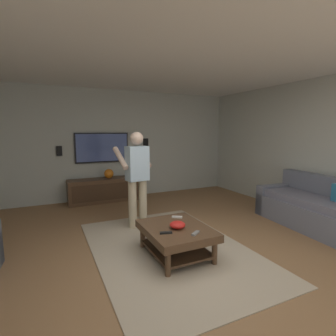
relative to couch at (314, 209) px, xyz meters
name	(u,v)px	position (x,y,z in m)	size (l,w,h in m)	color
ground_plane	(194,267)	(-0.29, 2.59, -0.32)	(9.11, 9.11, 0.00)	olive
wall_back_tv	(114,145)	(3.55, 2.59, 1.00)	(0.10, 6.40, 2.64)	#B2B7AD
ceiling_slab	(197,33)	(-0.29, 2.59, 2.38)	(7.79, 6.40, 0.10)	white
area_rug	(170,249)	(0.27, 2.65, -0.31)	(3.02, 2.02, 0.01)	tan
couch	(314,209)	(0.00, 0.00, 0.00)	(1.97, 1.02, 0.87)	slate
coffee_table	(176,234)	(0.07, 2.65, -0.02)	(1.00, 0.80, 0.40)	#513823
media_console	(106,190)	(3.22, 2.91, -0.04)	(0.45, 1.70, 0.55)	#513823
tv	(102,148)	(3.46, 2.91, 0.94)	(0.05, 1.26, 0.71)	black
person_standing	(137,174)	(1.32, 2.76, 0.61)	(0.59, 0.60, 1.64)	#C6B793
bowl	(177,225)	(0.02, 2.66, 0.13)	(0.20, 0.20, 0.09)	red
remote_white	(177,217)	(0.39, 2.47, 0.09)	(0.15, 0.04, 0.02)	white
remote_black	(166,233)	(-0.08, 2.87, 0.09)	(0.15, 0.04, 0.02)	black
remote_grey	(196,233)	(-0.25, 2.55, 0.09)	(0.15, 0.04, 0.02)	slate
vase_round	(109,174)	(3.21, 2.82, 0.34)	(0.22, 0.22, 0.22)	orange
wall_speaker_left	(146,143)	(3.47, 1.79, 1.04)	(0.06, 0.12, 0.22)	black
wall_speaker_right	(59,151)	(3.47, 3.87, 0.89)	(0.06, 0.12, 0.22)	black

